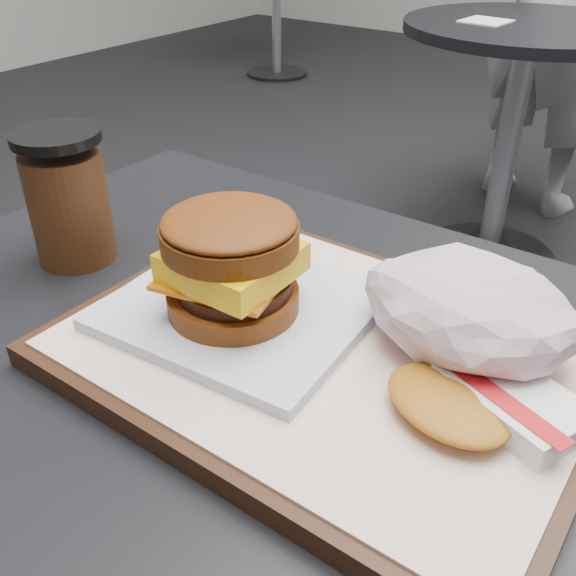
{
  "coord_description": "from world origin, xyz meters",
  "views": [
    {
      "loc": [
        0.22,
        -0.28,
        1.08
      ],
      "look_at": [
        -0.0,
        0.03,
        0.83
      ],
      "focal_mm": 40.0,
      "sensor_mm": 36.0,
      "label": 1
    }
  ],
  "objects_px": {
    "hash_brown": "(483,401)",
    "neighbor_table": "(517,94)",
    "customer_table": "(274,542)",
    "breakfast_sandwich": "(235,274)",
    "coffee_cup": "(69,201)",
    "serving_tray": "(326,353)",
    "crumpled_wrapper": "(471,310)"
  },
  "relations": [
    {
      "from": "hash_brown",
      "to": "neighbor_table",
      "type": "distance_m",
      "value": 1.71
    },
    {
      "from": "crumpled_wrapper",
      "to": "coffee_cup",
      "type": "distance_m",
      "value": 0.37
    },
    {
      "from": "serving_tray",
      "to": "crumpled_wrapper",
      "type": "bearing_deg",
      "value": 31.98
    },
    {
      "from": "serving_tray",
      "to": "coffee_cup",
      "type": "xyz_separation_m",
      "value": [
        -0.28,
        -0.0,
        0.05
      ]
    },
    {
      "from": "neighbor_table",
      "to": "crumpled_wrapper",
      "type": "bearing_deg",
      "value": -73.7
    },
    {
      "from": "customer_table",
      "to": "serving_tray",
      "type": "relative_size",
      "value": 2.11
    },
    {
      "from": "hash_brown",
      "to": "coffee_cup",
      "type": "distance_m",
      "value": 0.4
    },
    {
      "from": "serving_tray",
      "to": "breakfast_sandwich",
      "type": "bearing_deg",
      "value": -169.44
    },
    {
      "from": "breakfast_sandwich",
      "to": "neighbor_table",
      "type": "xyz_separation_m",
      "value": [
        -0.3,
        1.62,
        -0.28
      ]
    },
    {
      "from": "hash_brown",
      "to": "serving_tray",
      "type": "bearing_deg",
      "value": 177.58
    },
    {
      "from": "breakfast_sandwich",
      "to": "crumpled_wrapper",
      "type": "distance_m",
      "value": 0.17
    },
    {
      "from": "crumpled_wrapper",
      "to": "neighbor_table",
      "type": "bearing_deg",
      "value": 106.3
    },
    {
      "from": "customer_table",
      "to": "crumpled_wrapper",
      "type": "relative_size",
      "value": 5.27
    },
    {
      "from": "customer_table",
      "to": "crumpled_wrapper",
      "type": "height_order",
      "value": "crumpled_wrapper"
    },
    {
      "from": "breakfast_sandwich",
      "to": "neighbor_table",
      "type": "relative_size",
      "value": 0.27
    },
    {
      "from": "serving_tray",
      "to": "breakfast_sandwich",
      "type": "distance_m",
      "value": 0.09
    },
    {
      "from": "breakfast_sandwich",
      "to": "neighbor_table",
      "type": "distance_m",
      "value": 1.67
    },
    {
      "from": "coffee_cup",
      "to": "neighbor_table",
      "type": "bearing_deg",
      "value": 93.17
    },
    {
      "from": "customer_table",
      "to": "hash_brown",
      "type": "xyz_separation_m",
      "value": [
        0.14,
        0.03,
        0.22
      ]
    },
    {
      "from": "crumpled_wrapper",
      "to": "coffee_cup",
      "type": "bearing_deg",
      "value": -171.38
    },
    {
      "from": "customer_table",
      "to": "neighbor_table",
      "type": "xyz_separation_m",
      "value": [
        -0.35,
        1.65,
        -0.03
      ]
    },
    {
      "from": "serving_tray",
      "to": "breakfast_sandwich",
      "type": "height_order",
      "value": "breakfast_sandwich"
    },
    {
      "from": "coffee_cup",
      "to": "neighbor_table",
      "type": "distance_m",
      "value": 1.64
    },
    {
      "from": "customer_table",
      "to": "breakfast_sandwich",
      "type": "distance_m",
      "value": 0.25
    },
    {
      "from": "hash_brown",
      "to": "neighbor_table",
      "type": "xyz_separation_m",
      "value": [
        -0.49,
        1.62,
        -0.25
      ]
    },
    {
      "from": "customer_table",
      "to": "breakfast_sandwich",
      "type": "height_order",
      "value": "breakfast_sandwich"
    },
    {
      "from": "breakfast_sandwich",
      "to": "customer_table",
      "type": "bearing_deg",
      "value": -25.88
    },
    {
      "from": "breakfast_sandwich",
      "to": "crumpled_wrapper",
      "type": "xyz_separation_m",
      "value": [
        0.16,
        0.07,
        -0.01
      ]
    },
    {
      "from": "breakfast_sandwich",
      "to": "crumpled_wrapper",
      "type": "bearing_deg",
      "value": 22.73
    },
    {
      "from": "hash_brown",
      "to": "neighbor_table",
      "type": "bearing_deg",
      "value": 106.91
    },
    {
      "from": "breakfast_sandwich",
      "to": "coffee_cup",
      "type": "bearing_deg",
      "value": 177.03
    },
    {
      "from": "coffee_cup",
      "to": "crumpled_wrapper",
      "type": "bearing_deg",
      "value": 8.62
    }
  ]
}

